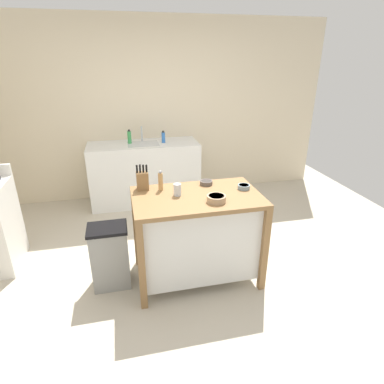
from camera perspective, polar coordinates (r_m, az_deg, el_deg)
name	(u,v)px	position (r m, az deg, el deg)	size (l,w,h in m)	color
ground_plane	(191,272)	(3.39, -0.14, -14.09)	(6.19, 6.19, 0.00)	#BCB29E
wall_back	(158,111)	(4.96, -6.09, 14.26)	(5.19, 0.10, 2.60)	beige
kitchen_island	(197,233)	(3.07, 0.85, -7.29)	(1.17, 0.72, 0.89)	olive
knife_block	(142,180)	(3.03, -8.89, 2.10)	(0.11, 0.09, 0.25)	olive
bowl_ceramic_small	(216,198)	(2.77, 4.39, -1.16)	(0.17, 0.17, 0.06)	tan
bowl_stoneware_deep	(244,187)	(3.07, 9.27, 0.95)	(0.12, 0.12, 0.04)	gray
bowl_ceramic_wide	(206,182)	(3.14, 2.57, 1.73)	(0.12, 0.12, 0.04)	#564C47
drinking_cup	(177,190)	(2.88, -2.64, 0.43)	(0.07, 0.07, 0.11)	silver
pepper_grinder	(161,181)	(2.99, -5.66, 2.01)	(0.04, 0.04, 0.20)	tan
trash_bin	(110,256)	(3.16, -14.46, -11.09)	(0.36, 0.28, 0.63)	gray
sink_counter	(145,173)	(4.80, -8.46, 3.41)	(1.58, 0.60, 0.90)	silver
sink_faucet	(142,134)	(4.78, -9.01, 10.29)	(0.02, 0.02, 0.22)	#B7BCC1
bottle_dish_soap	(163,137)	(4.66, -5.16, 9.76)	(0.05, 0.05, 0.17)	blue
bottle_hand_soap	(129,137)	(4.68, -11.17, 9.64)	(0.05, 0.05, 0.20)	green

